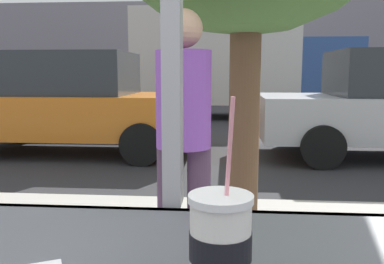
{
  "coord_description": "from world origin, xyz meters",
  "views": [
    {
      "loc": [
        0.14,
        -1.01,
        1.38
      ],
      "look_at": [
        -0.1,
        2.0,
        0.94
      ],
      "focal_mm": 37.89,
      "sensor_mm": 36.0,
      "label": 1
    }
  ],
  "objects_px": {
    "soda_cup_right": "(220,244)",
    "parked_car_orange": "(69,102)",
    "pedestrian": "(184,131)",
    "box_truck": "(237,61)"
  },
  "relations": [
    {
      "from": "soda_cup_right",
      "to": "parked_car_orange",
      "type": "distance_m",
      "value": 6.7
    },
    {
      "from": "pedestrian",
      "to": "box_truck",
      "type": "bearing_deg",
      "value": 86.76
    },
    {
      "from": "box_truck",
      "to": "pedestrian",
      "type": "bearing_deg",
      "value": -93.24
    },
    {
      "from": "soda_cup_right",
      "to": "pedestrian",
      "type": "relative_size",
      "value": 0.2
    },
    {
      "from": "parked_car_orange",
      "to": "pedestrian",
      "type": "relative_size",
      "value": 2.76
    },
    {
      "from": "box_truck",
      "to": "parked_car_orange",
      "type": "bearing_deg",
      "value": -117.45
    },
    {
      "from": "pedestrian",
      "to": "parked_car_orange",
      "type": "bearing_deg",
      "value": 118.73
    },
    {
      "from": "parked_car_orange",
      "to": "box_truck",
      "type": "bearing_deg",
      "value": 62.55
    },
    {
      "from": "pedestrian",
      "to": "soda_cup_right",
      "type": "bearing_deg",
      "value": -82.13
    },
    {
      "from": "parked_car_orange",
      "to": "soda_cup_right",
      "type": "bearing_deg",
      "value": -66.5
    }
  ]
}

